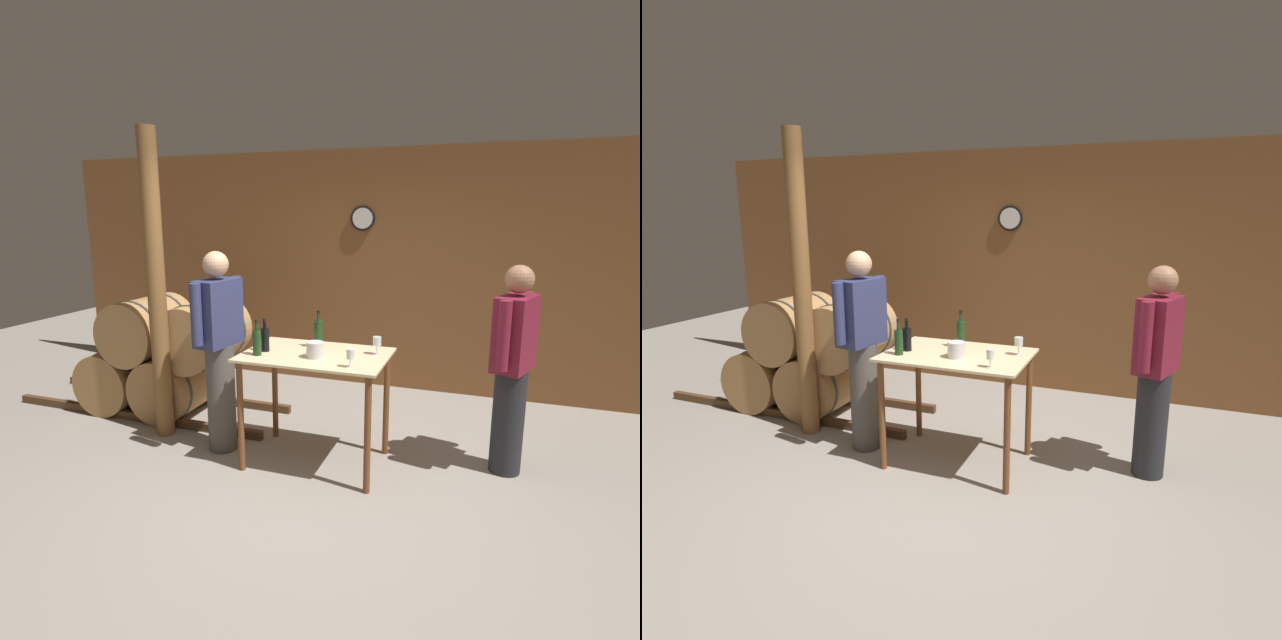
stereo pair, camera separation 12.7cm
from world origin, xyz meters
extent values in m
plane|color=gray|center=(0.00, 0.00, 0.00)|extent=(14.00, 14.00, 0.00)
cube|color=brown|center=(0.00, 2.51, 1.35)|extent=(8.40, 0.05, 2.70)
cylinder|color=black|center=(-0.29, 2.47, 1.94)|extent=(0.28, 0.03, 0.28)
cylinder|color=white|center=(-0.29, 2.46, 1.94)|extent=(0.23, 0.01, 0.23)
cube|color=#4C331E|center=(-2.14, 0.69, 0.04)|extent=(2.84, 0.06, 0.08)
cube|color=#4C331E|center=(-2.14, 1.34, 0.04)|extent=(2.84, 0.06, 0.08)
cylinder|color=#9E7242|center=(-2.47, 1.01, 0.32)|extent=(0.63, 0.81, 0.63)
cylinder|color=#38383D|center=(-2.47, 0.77, 0.32)|extent=(0.65, 0.03, 0.65)
cylinder|color=#38383D|center=(-2.47, 1.26, 0.32)|extent=(0.65, 0.03, 0.65)
cylinder|color=#9E7242|center=(-1.81, 1.01, 0.32)|extent=(0.63, 0.81, 0.63)
cylinder|color=#38383D|center=(-1.81, 0.77, 0.32)|extent=(0.65, 0.03, 0.65)
cylinder|color=#38383D|center=(-1.81, 1.26, 0.32)|extent=(0.65, 0.03, 0.65)
cylinder|color=#AD7F4C|center=(-2.14, 1.01, 0.85)|extent=(0.63, 0.81, 0.63)
cylinder|color=#38383D|center=(-2.14, 0.77, 0.85)|extent=(0.65, 0.03, 0.65)
cylinder|color=#38383D|center=(-2.14, 1.26, 0.85)|extent=(0.65, 0.03, 0.65)
cylinder|color=#AD7F4C|center=(-1.48, 1.01, 0.85)|extent=(0.63, 0.81, 0.63)
cylinder|color=#38383D|center=(-1.48, 0.77, 0.85)|extent=(0.65, 0.03, 0.65)
cylinder|color=#38383D|center=(-1.48, 1.26, 0.85)|extent=(0.65, 0.03, 0.65)
cube|color=beige|center=(-0.13, 0.49, 0.91)|extent=(1.13, 0.77, 0.02)
cylinder|color=brown|center=(-0.64, 0.16, 0.45)|extent=(0.05, 0.05, 0.90)
cylinder|color=brown|center=(0.37, 0.16, 0.45)|extent=(0.05, 0.05, 0.90)
cylinder|color=brown|center=(-0.64, 0.81, 0.45)|extent=(0.05, 0.05, 0.90)
cylinder|color=brown|center=(0.37, 0.81, 0.45)|extent=(0.05, 0.05, 0.90)
cylinder|color=brown|center=(-1.63, 0.53, 1.35)|extent=(0.16, 0.16, 2.70)
cylinder|color=#193819|center=(-0.55, 0.30, 1.01)|extent=(0.07, 0.07, 0.19)
cylinder|color=#193819|center=(-0.55, 0.30, 1.16)|extent=(0.02, 0.02, 0.09)
cylinder|color=black|center=(-0.55, 0.30, 1.19)|extent=(0.03, 0.03, 0.02)
cylinder|color=black|center=(-0.54, 0.42, 1.01)|extent=(0.07, 0.07, 0.18)
cylinder|color=black|center=(-0.54, 0.42, 1.14)|extent=(0.02, 0.02, 0.08)
cylinder|color=black|center=(-0.54, 0.42, 1.17)|extent=(0.03, 0.03, 0.02)
cylinder|color=#193819|center=(-0.18, 0.68, 1.03)|extent=(0.07, 0.07, 0.22)
cylinder|color=#193819|center=(-0.18, 0.68, 1.18)|extent=(0.02, 0.02, 0.08)
cylinder|color=black|center=(-0.18, 0.68, 1.21)|extent=(0.03, 0.03, 0.02)
cylinder|color=silver|center=(0.22, 0.23, 0.92)|extent=(0.06, 0.06, 0.00)
cylinder|color=silver|center=(0.22, 0.23, 0.95)|extent=(0.01, 0.01, 0.06)
cylinder|color=silver|center=(0.22, 0.23, 1.02)|extent=(0.06, 0.06, 0.07)
cylinder|color=silver|center=(0.32, 0.62, 0.92)|extent=(0.06, 0.06, 0.00)
cylinder|color=silver|center=(0.32, 0.62, 0.96)|extent=(0.01, 0.01, 0.07)
cylinder|color=silver|center=(0.32, 0.62, 1.03)|extent=(0.07, 0.07, 0.07)
cylinder|color=silver|center=(-0.10, 0.38, 0.98)|extent=(0.14, 0.14, 0.12)
cylinder|color=#4C4742|center=(-0.97, 0.44, 0.46)|extent=(0.24, 0.24, 0.93)
cube|color=navy|center=(-0.97, 0.44, 1.20)|extent=(0.29, 0.43, 0.55)
sphere|color=tan|center=(-0.97, 0.44, 1.60)|extent=(0.21, 0.21, 0.21)
cylinder|color=navy|center=(-1.01, 0.19, 1.23)|extent=(0.09, 0.09, 0.49)
cylinder|color=navy|center=(-0.93, 0.69, 1.23)|extent=(0.09, 0.09, 0.49)
cylinder|color=#232328|center=(1.32, 0.83, 0.42)|extent=(0.24, 0.24, 0.84)
cube|color=maroon|center=(1.32, 0.83, 1.12)|extent=(0.34, 0.45, 0.56)
sphere|color=#9E7051|center=(1.32, 0.83, 1.53)|extent=(0.21, 0.21, 0.21)
cylinder|color=maroon|center=(1.41, 1.07, 1.15)|extent=(0.09, 0.09, 0.51)
cylinder|color=maroon|center=(1.24, 0.60, 1.15)|extent=(0.09, 0.09, 0.51)
camera|label=1|loc=(1.14, -3.06, 1.99)|focal=28.00mm
camera|label=2|loc=(1.26, -3.02, 1.99)|focal=28.00mm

